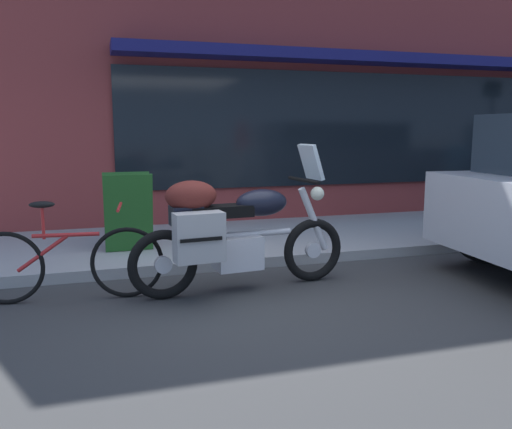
{
  "coord_description": "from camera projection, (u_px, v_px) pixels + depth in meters",
  "views": [
    {
      "loc": [
        -1.53,
        -4.46,
        1.54
      ],
      "look_at": [
        -0.0,
        0.52,
        0.7
      ],
      "focal_mm": 36.92,
      "sensor_mm": 36.0,
      "label": 1
    }
  ],
  "objects": [
    {
      "name": "storefront_building",
      "position": [
        484.0,
        34.0,
        9.3
      ],
      "size": [
        18.37,
        0.9,
        6.57
      ],
      "color": "maroon",
      "rests_on": "ground_plane"
    },
    {
      "name": "sandwich_board_sign",
      "position": [
        128.0,
        212.0,
        6.19
      ],
      "size": [
        0.55,
        0.41,
        0.92
      ],
      "color": "#1E511E",
      "rests_on": "sidewalk_curb"
    },
    {
      "name": "parked_bicycle",
      "position": [
        67.0,
        262.0,
        4.74
      ],
      "size": [
        1.7,
        0.48,
        0.92
      ],
      "color": "black",
      "rests_on": "ground_plane"
    },
    {
      "name": "touring_motorcycle",
      "position": [
        231.0,
        230.0,
        4.96
      ],
      "size": [
        2.2,
        0.79,
        1.4
      ],
      "color": "black",
      "rests_on": "ground_plane"
    },
    {
      "name": "ground_plane",
      "position": [
        272.0,
        297.0,
        4.9
      ],
      "size": [
        80.0,
        80.0,
        0.0
      ],
      "primitive_type": "plane",
      "color": "#353535"
    }
  ]
}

